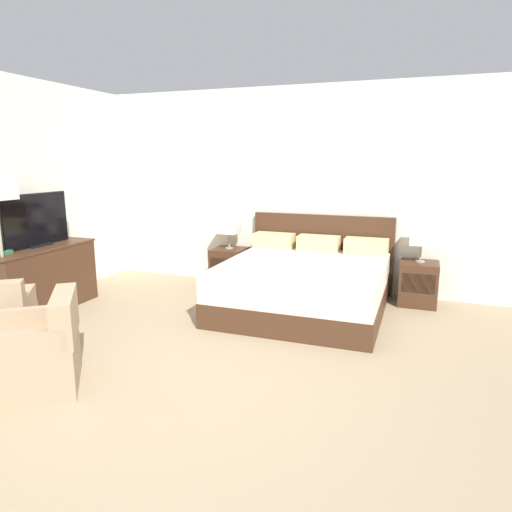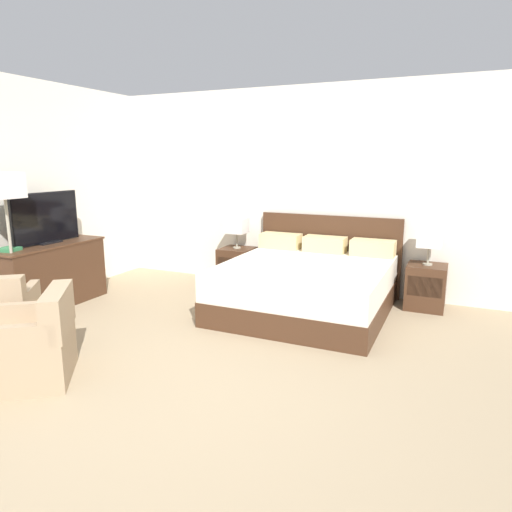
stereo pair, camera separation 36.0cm
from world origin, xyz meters
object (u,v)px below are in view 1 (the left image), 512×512
object	(u,v)px
table_lamp_right	(422,236)
tv	(36,221)
armchair_companion	(37,354)
bed	(305,284)
dresser	(39,278)
nightstand_right	(418,283)
table_lamp_left	(229,226)
nightstand_left	(229,267)

from	to	relation	value
table_lamp_right	tv	bearing A→B (deg)	-157.37
armchair_companion	tv	bearing A→B (deg)	133.81
bed	dresser	world-z (taller)	bed
nightstand_right	table_lamp_left	distance (m)	2.65
bed	nightstand_left	world-z (taller)	bed
bed	tv	size ratio (longest dim) A/B	2.07
nightstand_left	table_lamp_right	xyz separation A→B (m)	(2.58, 0.00, 0.60)
armchair_companion	nightstand_right	bearing A→B (deg)	49.78
dresser	armchair_companion	distance (m)	2.11
nightstand_right	dresser	world-z (taller)	dresser
nightstand_right	bed	bearing A→B (deg)	-151.76
table_lamp_right	armchair_companion	size ratio (longest dim) A/B	0.46
armchair_companion	nightstand_left	bearing A→B (deg)	86.13
nightstand_right	armchair_companion	xyz separation A→B (m)	(-2.81, -3.32, 0.01)
table_lamp_right	bed	bearing A→B (deg)	-151.71
tv	armchair_companion	size ratio (longest dim) A/B	1.00
table_lamp_left	armchair_companion	xyz separation A→B (m)	(-0.22, -3.32, -0.59)
nightstand_right	dresser	size ratio (longest dim) A/B	0.39
nightstand_right	table_lamp_left	xyz separation A→B (m)	(-2.58, 0.00, 0.60)
table_lamp_left	dresser	size ratio (longest dim) A/B	0.31
tv	armchair_companion	world-z (taller)	tv
bed	table_lamp_left	distance (m)	1.56
table_lamp_right	dresser	world-z (taller)	table_lamp_right
nightstand_left	nightstand_right	xyz separation A→B (m)	(2.58, 0.00, 0.00)
table_lamp_right	armchair_companion	xyz separation A→B (m)	(-2.81, -3.32, -0.59)
table_lamp_right	tv	distance (m)	4.64
armchair_companion	bed	bearing A→B (deg)	60.00
bed	armchair_companion	world-z (taller)	bed
bed	tv	distance (m)	3.27
armchair_companion	table_lamp_left	bearing A→B (deg)	86.14
dresser	table_lamp_left	bearing A→B (deg)	46.89
nightstand_left	table_lamp_left	distance (m)	0.60
bed	dresser	bearing A→B (deg)	-159.45
table_lamp_right	dresser	distance (m)	4.67
tv	armchair_companion	bearing A→B (deg)	-46.19
bed	armchair_companion	bearing A→B (deg)	-120.00
table_lamp_left	dresser	distance (m)	2.53
nightstand_left	table_lamp_right	distance (m)	2.65
table_lamp_right	nightstand_right	bearing A→B (deg)	-90.00
bed	dresser	size ratio (longest dim) A/B	1.41
nightstand_left	armchair_companion	world-z (taller)	armchair_companion
nightstand_left	nightstand_right	size ratio (longest dim) A/B	1.00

